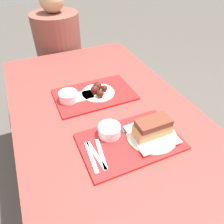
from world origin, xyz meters
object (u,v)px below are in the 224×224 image
Objects in this scene: bowl_coleslaw_near at (109,130)px; wings_plate_far at (98,91)px; bowl_coleslaw_far at (68,96)px; tray_far at (95,94)px; tray_near at (130,141)px; brisket_sandwich_plate at (152,131)px; person_seated_across at (58,41)px.

wings_plate_far is at bearing 77.78° from bowl_coleslaw_near.
wings_plate_far reaches higher than bowl_coleslaw_far.
tray_far is 0.16m from bowl_coleslaw_far.
tray_near is 4.33× the size of bowl_coleslaw_near.
tray_near is 1.94× the size of brisket_sandwich_plate.
tray_far is 4.33× the size of bowl_coleslaw_far.
bowl_coleslaw_near is at bearing 152.98° from brisket_sandwich_plate.
wings_plate_far is at bearing -88.02° from person_seated_across.
person_seated_across reaches higher than brisket_sandwich_plate.
person_seated_across reaches higher than bowl_coleslaw_near.
brisket_sandwich_plate is 1.21× the size of wings_plate_far.
wings_plate_far reaches higher than bowl_coleslaw_near.
bowl_coleslaw_near is (-0.07, 0.07, 0.03)m from tray_near.
person_seated_across reaches higher than tray_near.
brisket_sandwich_plate is 0.51m from bowl_coleslaw_far.
tray_near is 4.33× the size of bowl_coleslaw_far.
wings_plate_far reaches higher than tray_near.
bowl_coleslaw_far reaches higher than tray_near.
bowl_coleslaw_far is 0.90m from person_seated_across.
bowl_coleslaw_near is 0.34m from wings_plate_far.
bowl_coleslaw_far is (-0.16, -0.00, 0.03)m from tray_far.
tray_near is 0.63× the size of person_seated_across.
tray_far is 0.35m from bowl_coleslaw_near.
wings_plate_far is (0.07, 0.34, -0.01)m from bowl_coleslaw_near.
bowl_coleslaw_far is at bearing -179.65° from tray_far.
brisket_sandwich_plate reaches higher than bowl_coleslaw_far.
wings_plate_far is at bearing -2.07° from bowl_coleslaw_far.
tray_near is at bearing -67.48° from bowl_coleslaw_far.
tray_far is at bearing 105.15° from brisket_sandwich_plate.
tray_near is at bearing -90.18° from wings_plate_far.
person_seated_across is at bearing 88.06° from bowl_coleslaw_near.
bowl_coleslaw_near is 0.45× the size of brisket_sandwich_plate.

